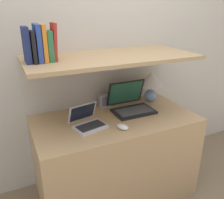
# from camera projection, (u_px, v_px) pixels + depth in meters

# --- Properties ---
(wall_back) EXTENTS (6.00, 0.05, 2.40)m
(wall_back) POSITION_uv_depth(u_px,v_px,m) (96.00, 52.00, 2.10)
(wall_back) COLOR beige
(wall_back) RESTS_ON ground_plane
(desk) EXTENTS (1.31, 0.68, 0.73)m
(desk) POSITION_uv_depth(u_px,v_px,m) (115.00, 156.00, 2.06)
(desk) COLOR tan
(desk) RESTS_ON ground_plane
(back_riser) EXTENTS (1.31, 0.04, 1.20)m
(back_riser) POSITION_uv_depth(u_px,v_px,m) (99.00, 115.00, 2.28)
(back_riser) COLOR beige
(back_riser) RESTS_ON ground_plane
(shelf) EXTENTS (1.31, 0.62, 0.03)m
(shelf) POSITION_uv_depth(u_px,v_px,m) (111.00, 57.00, 1.81)
(shelf) COLOR tan
(shelf) RESTS_ON back_riser
(table_lamp) EXTENTS (0.23, 0.23, 0.29)m
(table_lamp) POSITION_uv_depth(u_px,v_px,m) (151.00, 81.00, 2.20)
(table_lamp) COLOR #7593B2
(table_lamp) RESTS_ON desk
(laptop_large) EXTENTS (0.34, 0.30, 0.24)m
(laptop_large) POSITION_uv_depth(u_px,v_px,m) (131.00, 105.00, 2.04)
(laptop_large) COLOR black
(laptop_large) RESTS_ON desk
(laptop_small) EXTENTS (0.27, 0.26, 0.16)m
(laptop_small) POSITION_uv_depth(u_px,v_px,m) (88.00, 122.00, 1.77)
(laptop_small) COLOR silver
(laptop_small) RESTS_ON desk
(computer_mouse) EXTENTS (0.10, 0.11, 0.03)m
(computer_mouse) POSITION_uv_depth(u_px,v_px,m) (123.00, 127.00, 1.74)
(computer_mouse) COLOR white
(computer_mouse) RESTS_ON desk
(router_box) EXTENTS (0.10, 0.07, 0.12)m
(router_box) POSITION_uv_depth(u_px,v_px,m) (105.00, 100.00, 2.12)
(router_box) COLOR gray
(router_box) RESTS_ON desk
(book_navy) EXTENTS (0.04, 0.15, 0.23)m
(book_navy) POSITION_uv_depth(u_px,v_px,m) (26.00, 45.00, 1.53)
(book_navy) COLOR navy
(book_navy) RESTS_ON shelf
(book_black) EXTENTS (0.02, 0.17, 0.20)m
(book_black) POSITION_uv_depth(u_px,v_px,m) (33.00, 47.00, 1.55)
(book_black) COLOR black
(book_black) RESTS_ON shelf
(book_blue) EXTENTS (0.03, 0.17, 0.24)m
(book_blue) POSITION_uv_depth(u_px,v_px,m) (38.00, 43.00, 1.55)
(book_blue) COLOR #284293
(book_blue) RESTS_ON shelf
(book_orange) EXTENTS (0.03, 0.17, 0.24)m
(book_orange) POSITION_uv_depth(u_px,v_px,m) (43.00, 43.00, 1.57)
(book_orange) COLOR orange
(book_orange) RESTS_ON shelf
(book_green) EXTENTS (0.04, 0.14, 0.20)m
(book_green) POSITION_uv_depth(u_px,v_px,m) (49.00, 46.00, 1.59)
(book_green) COLOR #2D7042
(book_green) RESTS_ON shelf
(book_red) EXTENTS (0.04, 0.13, 0.25)m
(book_red) POSITION_uv_depth(u_px,v_px,m) (54.00, 42.00, 1.59)
(book_red) COLOR #A82823
(book_red) RESTS_ON shelf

